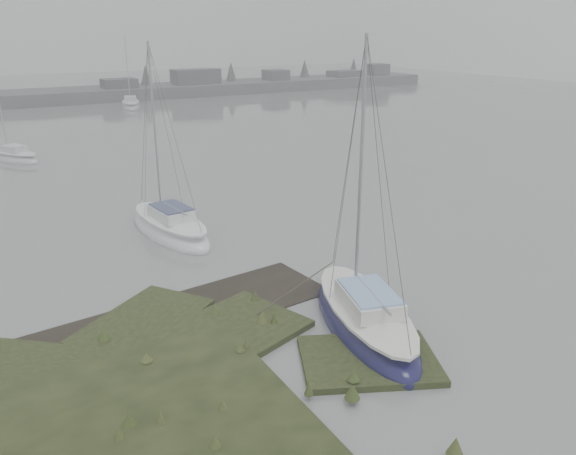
# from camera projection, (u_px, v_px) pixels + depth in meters

# --- Properties ---
(ground) EXTENTS (160.00, 160.00, 0.00)m
(ground) POSITION_uv_depth(u_px,v_px,m) (93.00, 154.00, 39.28)
(ground) COLOR gray
(ground) RESTS_ON ground
(far_shoreline) EXTENTS (60.00, 8.00, 4.15)m
(far_shoreline) POSITION_uv_depth(u_px,v_px,m) (240.00, 85.00, 77.71)
(far_shoreline) COLOR #4C4F51
(far_shoreline) RESTS_ON ground
(sailboat_main) EXTENTS (3.70, 6.58, 8.83)m
(sailboat_main) POSITION_uv_depth(u_px,v_px,m) (365.00, 321.00, 16.30)
(sailboat_main) COLOR #12123C
(sailboat_main) RESTS_ON ground
(sailboat_white) EXTENTS (2.69, 6.19, 8.46)m
(sailboat_white) POSITION_uv_depth(u_px,v_px,m) (170.00, 229.00, 23.83)
(sailboat_white) COLOR silver
(sailboat_white) RESTS_ON ground
(sailboat_far_a) EXTENTS (3.59, 4.86, 6.62)m
(sailboat_far_a) POSITION_uv_depth(u_px,v_px,m) (14.00, 157.00, 37.26)
(sailboat_far_a) COLOR silver
(sailboat_far_a) RESTS_ON ground
(sailboat_far_b) EXTENTS (3.24, 6.09, 8.19)m
(sailboat_far_b) POSITION_uv_depth(u_px,v_px,m) (131.00, 105.00, 61.92)
(sailboat_far_b) COLOR #A3A9AD
(sailboat_far_b) RESTS_ON ground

